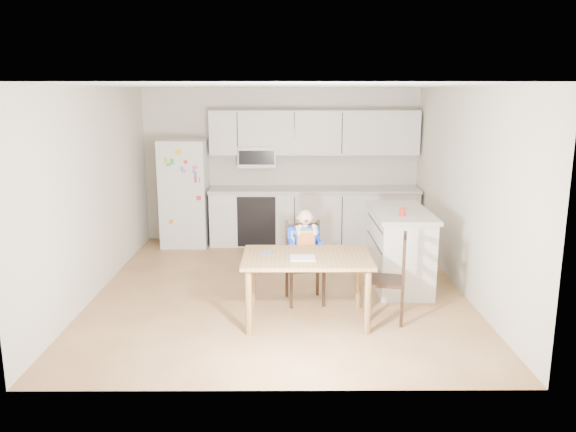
# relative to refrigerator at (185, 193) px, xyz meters

# --- Properties ---
(room) EXTENTS (4.52, 5.01, 2.51)m
(room) POSITION_rel_refrigerator_xyz_m (1.55, -1.67, 0.40)
(room) COLOR #8E5E38
(room) RESTS_ON ground
(refrigerator) EXTENTS (0.72, 0.70, 1.70)m
(refrigerator) POSITION_rel_refrigerator_xyz_m (0.00, 0.00, 0.00)
(refrigerator) COLOR silver
(refrigerator) RESTS_ON ground
(kitchen_run) EXTENTS (3.37, 0.62, 2.15)m
(kitchen_run) POSITION_rel_refrigerator_xyz_m (2.05, 0.09, 0.03)
(kitchen_run) COLOR silver
(kitchen_run) RESTS_ON ground
(kitchen_island) EXTENTS (0.70, 1.33, 0.98)m
(kitchen_island) POSITION_rel_refrigerator_xyz_m (3.06, -2.03, -0.35)
(kitchen_island) COLOR silver
(kitchen_island) RESTS_ON ground
(red_cup) EXTENTS (0.07, 0.07, 0.09)m
(red_cup) POSITION_rel_refrigerator_xyz_m (3.02, -2.34, 0.18)
(red_cup) COLOR red
(red_cup) RESTS_ON kitchen_island
(dining_table) EXTENTS (1.36, 0.88, 0.73)m
(dining_table) POSITION_rel_refrigerator_xyz_m (1.84, -3.17, -0.22)
(dining_table) COLOR brown
(dining_table) RESTS_ON ground
(napkin) EXTENTS (0.26, 0.23, 0.01)m
(napkin) POSITION_rel_refrigerator_xyz_m (1.79, -3.27, -0.11)
(napkin) COLOR #B3B3B8
(napkin) RESTS_ON dining_table
(toddler_spoon) EXTENTS (0.12, 0.06, 0.02)m
(toddler_spoon) POSITION_rel_refrigerator_xyz_m (1.41, -3.08, -0.11)
(toddler_spoon) COLOR #1A3BC3
(toddler_spoon) RESTS_ON dining_table
(chair_booster) EXTENTS (0.47, 0.47, 1.11)m
(chair_booster) POSITION_rel_refrigerator_xyz_m (1.84, -2.56, -0.18)
(chair_booster) COLOR black
(chair_booster) RESTS_ON ground
(chair_side) EXTENTS (0.50, 0.50, 0.95)m
(chair_side) POSITION_rel_refrigerator_xyz_m (2.79, -3.14, -0.31)
(chair_side) COLOR black
(chair_side) RESTS_ON ground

